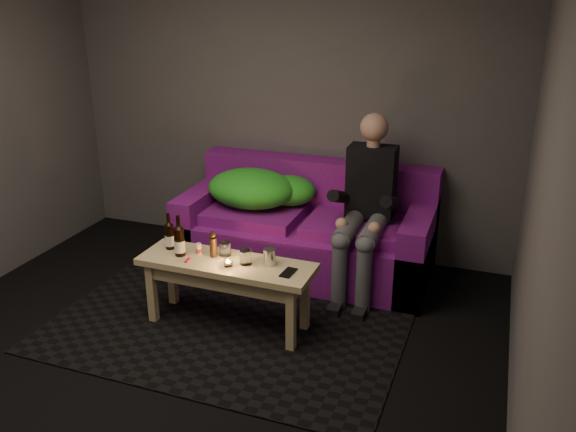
{
  "coord_description": "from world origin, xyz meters",
  "views": [
    {
      "loc": [
        1.78,
        -2.68,
        2.29
      ],
      "look_at": [
        0.32,
        1.41,
        0.62
      ],
      "focal_mm": 38.0,
      "sensor_mm": 36.0,
      "label": 1
    }
  ],
  "objects_px": {
    "sofa": "(307,233)",
    "steel_cup": "(270,257)",
    "beer_bottle_b": "(179,241)",
    "person": "(366,203)",
    "beer_bottle_a": "(170,236)",
    "coffee_table": "(227,273)"
  },
  "relations": [
    {
      "from": "person",
      "to": "steel_cup",
      "type": "bearing_deg",
      "value": -117.96
    },
    {
      "from": "coffee_table",
      "to": "steel_cup",
      "type": "relative_size",
      "value": 10.7
    },
    {
      "from": "sofa",
      "to": "beer_bottle_a",
      "type": "relative_size",
      "value": 7.64
    },
    {
      "from": "coffee_table",
      "to": "person",
      "type": "bearing_deg",
      "value": 50.17
    },
    {
      "from": "coffee_table",
      "to": "beer_bottle_a",
      "type": "relative_size",
      "value": 4.6
    },
    {
      "from": "beer_bottle_a",
      "to": "beer_bottle_b",
      "type": "bearing_deg",
      "value": -32.65
    },
    {
      "from": "steel_cup",
      "to": "person",
      "type": "bearing_deg",
      "value": 62.04
    },
    {
      "from": "person",
      "to": "coffee_table",
      "type": "bearing_deg",
      "value": -129.83
    },
    {
      "from": "sofa",
      "to": "person",
      "type": "height_order",
      "value": "person"
    },
    {
      "from": "sofa",
      "to": "steel_cup",
      "type": "bearing_deg",
      "value": -86.5
    },
    {
      "from": "sofa",
      "to": "person",
      "type": "relative_size",
      "value": 1.5
    },
    {
      "from": "person",
      "to": "beer_bottle_b",
      "type": "relative_size",
      "value": 4.62
    },
    {
      "from": "sofa",
      "to": "steel_cup",
      "type": "height_order",
      "value": "sofa"
    },
    {
      "from": "sofa",
      "to": "coffee_table",
      "type": "xyz_separation_m",
      "value": [
        -0.24,
        -1.08,
        0.09
      ]
    },
    {
      "from": "coffee_table",
      "to": "steel_cup",
      "type": "xyz_separation_m",
      "value": [
        0.3,
        0.05,
        0.15
      ]
    },
    {
      "from": "person",
      "to": "coffee_table",
      "type": "xyz_separation_m",
      "value": [
        -0.76,
        -0.91,
        -0.3
      ]
    },
    {
      "from": "sofa",
      "to": "beer_bottle_a",
      "type": "distance_m",
      "value": 1.27
    },
    {
      "from": "coffee_table",
      "to": "beer_bottle_b",
      "type": "xyz_separation_m",
      "value": [
        -0.34,
        -0.02,
        0.2
      ]
    },
    {
      "from": "beer_bottle_a",
      "to": "person",
      "type": "bearing_deg",
      "value": 34.79
    },
    {
      "from": "beer_bottle_b",
      "to": "person",
      "type": "bearing_deg",
      "value": 40.19
    },
    {
      "from": "beer_bottle_a",
      "to": "beer_bottle_b",
      "type": "distance_m",
      "value": 0.15
    },
    {
      "from": "sofa",
      "to": "steel_cup",
      "type": "xyz_separation_m",
      "value": [
        0.06,
        -1.03,
        0.24
      ]
    }
  ]
}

